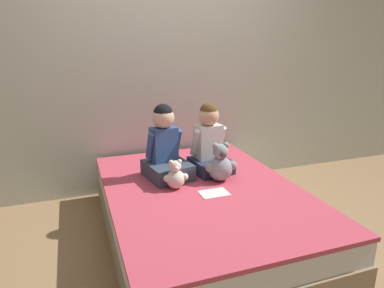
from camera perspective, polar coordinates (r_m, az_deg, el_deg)
ground_plane at (r=2.82m, az=1.71°, el=-14.70°), size 14.00×14.00×0.00m
wall_behind_bed at (r=3.43m, az=-4.75°, el=13.00°), size 8.00×0.06×2.50m
bed at (r=2.72m, az=1.75°, el=-11.15°), size 1.43×1.99×0.40m
child_on_left at (r=2.78m, az=-4.47°, el=-0.71°), size 0.39×0.43×0.60m
child_on_right at (r=2.89m, az=2.89°, el=0.30°), size 0.35×0.35×0.59m
teddy_bear_held_by_left_child at (r=2.59m, az=-2.76°, el=-5.40°), size 0.19×0.14×0.23m
teddy_bear_held_by_right_child at (r=2.73m, az=4.76°, el=-3.45°), size 0.26×0.20×0.31m
sign_card at (r=2.54m, az=3.71°, el=-8.17°), size 0.21×0.15×0.00m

